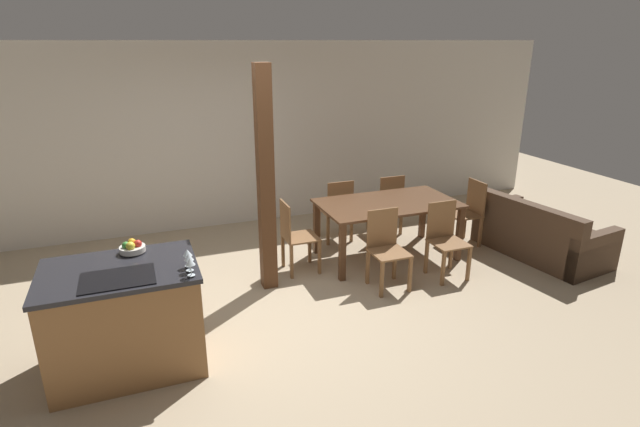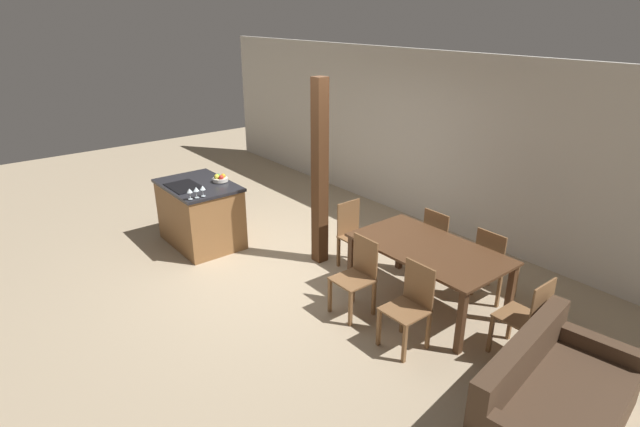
% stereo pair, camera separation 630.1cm
% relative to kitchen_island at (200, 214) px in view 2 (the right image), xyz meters
% --- Properties ---
extents(ground_plane, '(16.00, 16.00, 0.00)m').
position_rel_kitchen_island_xyz_m(ground_plane, '(1.42, 0.44, -0.47)').
color(ground_plane, tan).
extents(wall_back, '(11.20, 0.08, 2.70)m').
position_rel_kitchen_island_xyz_m(wall_back, '(1.42, 3.28, 0.88)').
color(wall_back, silver).
rests_on(wall_back, ground_plane).
extents(kitchen_island, '(1.25, 0.88, 0.94)m').
position_rel_kitchen_island_xyz_m(kitchen_island, '(0.00, 0.00, 0.00)').
color(kitchen_island, olive).
rests_on(kitchen_island, ground_plane).
extents(fruit_bowl, '(0.22, 0.22, 0.11)m').
position_rel_kitchen_island_xyz_m(fruit_bowl, '(0.12, 0.30, 0.51)').
color(fruit_bowl, silver).
rests_on(fruit_bowl, kitchen_island).
extents(wine_glass_near, '(0.08, 0.08, 0.15)m').
position_rel_kitchen_island_xyz_m(wine_glass_near, '(0.55, -0.36, 0.59)').
color(wine_glass_near, silver).
rests_on(wine_glass_near, kitchen_island).
extents(wine_glass_middle, '(0.08, 0.08, 0.15)m').
position_rel_kitchen_island_xyz_m(wine_glass_middle, '(0.55, -0.27, 0.59)').
color(wine_glass_middle, silver).
rests_on(wine_glass_middle, kitchen_island).
extents(wine_glass_far, '(0.08, 0.08, 0.15)m').
position_rel_kitchen_island_xyz_m(wine_glass_far, '(0.55, -0.18, 0.59)').
color(wine_glass_far, silver).
rests_on(wine_glass_far, kitchen_island).
extents(dining_table, '(1.76, 1.00, 0.75)m').
position_rel_kitchen_island_xyz_m(dining_table, '(3.19, 1.28, 0.19)').
color(dining_table, '#51331E').
rests_on(dining_table, ground_plane).
extents(dining_chair_near_left, '(0.40, 0.40, 0.90)m').
position_rel_kitchen_island_xyz_m(dining_chair_near_left, '(2.79, 0.56, 0.00)').
color(dining_chair_near_left, brown).
rests_on(dining_chair_near_left, ground_plane).
extents(dining_chair_near_right, '(0.40, 0.40, 0.90)m').
position_rel_kitchen_island_xyz_m(dining_chair_near_right, '(3.58, 0.56, 0.00)').
color(dining_chair_near_right, brown).
rests_on(dining_chair_near_right, ground_plane).
extents(dining_chair_far_left, '(0.40, 0.40, 0.90)m').
position_rel_kitchen_island_xyz_m(dining_chair_far_left, '(2.79, 2.01, 0.00)').
color(dining_chair_far_left, brown).
rests_on(dining_chair_far_left, ground_plane).
extents(dining_chair_far_right, '(0.40, 0.40, 0.90)m').
position_rel_kitchen_island_xyz_m(dining_chair_far_right, '(3.58, 2.01, 0.00)').
color(dining_chair_far_right, brown).
rests_on(dining_chair_far_right, ground_plane).
extents(dining_chair_head_end, '(0.40, 0.40, 0.90)m').
position_rel_kitchen_island_xyz_m(dining_chair_head_end, '(1.94, 1.28, 0.00)').
color(dining_chair_head_end, brown).
rests_on(dining_chair_head_end, ground_plane).
extents(dining_chair_foot_end, '(0.40, 0.40, 0.90)m').
position_rel_kitchen_island_xyz_m(dining_chair_foot_end, '(4.44, 1.28, 0.00)').
color(dining_chair_foot_end, brown).
rests_on(dining_chair_foot_end, ground_plane).
extents(couch, '(1.07, 1.74, 0.77)m').
position_rel_kitchen_island_xyz_m(couch, '(5.10, 0.62, -0.20)').
color(couch, '#473323').
rests_on(couch, ground_plane).
extents(timber_post, '(0.17, 0.17, 2.49)m').
position_rel_kitchen_island_xyz_m(timber_post, '(1.53, 1.02, 0.78)').
color(timber_post, '#4C2D19').
rests_on(timber_post, ground_plane).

